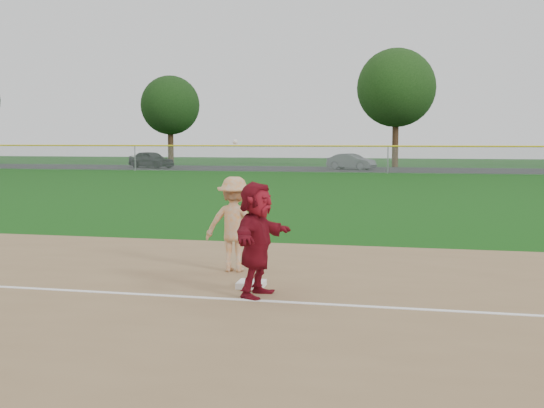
% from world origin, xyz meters
% --- Properties ---
extents(ground, '(160.00, 160.00, 0.00)m').
position_xyz_m(ground, '(0.00, 0.00, 0.00)').
color(ground, '#10440D').
rests_on(ground, ground).
extents(foul_line, '(60.00, 0.10, 0.01)m').
position_xyz_m(foul_line, '(0.00, -0.80, 0.03)').
color(foul_line, white).
rests_on(foul_line, infield_dirt).
extents(parking_asphalt, '(120.00, 10.00, 0.01)m').
position_xyz_m(parking_asphalt, '(0.00, 46.00, 0.01)').
color(parking_asphalt, black).
rests_on(parking_asphalt, ground).
extents(first_base, '(0.46, 0.46, 0.10)m').
position_xyz_m(first_base, '(-0.05, 0.13, 0.07)').
color(first_base, white).
rests_on(first_base, infield_dirt).
extents(base_runner, '(0.84, 1.76, 1.82)m').
position_xyz_m(base_runner, '(0.20, -0.49, 0.93)').
color(base_runner, maroon).
rests_on(base_runner, infield_dirt).
extents(car_left, '(4.67, 3.26, 1.48)m').
position_xyz_m(car_left, '(-20.61, 44.75, 0.75)').
color(car_left, black).
rests_on(car_left, parking_asphalt).
extents(car_mid, '(4.23, 2.73, 1.32)m').
position_xyz_m(car_mid, '(-3.27, 45.49, 0.67)').
color(car_mid, '#595D61').
rests_on(car_mid, parking_asphalt).
extents(first_base_play, '(1.16, 1.18, 2.48)m').
position_xyz_m(first_base_play, '(-0.71, 1.43, 0.91)').
color(first_base_play, '#ACACAF').
rests_on(first_base_play, infield_dirt).
extents(outfield_fence, '(110.00, 0.12, 110.00)m').
position_xyz_m(outfield_fence, '(0.00, 40.00, 1.96)').
color(outfield_fence, '#999EA0').
rests_on(outfield_fence, ground).
extents(tree_1, '(5.80, 5.80, 8.75)m').
position_xyz_m(tree_1, '(-22.00, 53.00, 5.83)').
color(tree_1, '#362313').
rests_on(tree_1, ground).
extents(tree_2, '(7.00, 7.00, 10.58)m').
position_xyz_m(tree_2, '(0.00, 51.50, 7.06)').
color(tree_2, '#3A2515').
rests_on(tree_2, ground).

